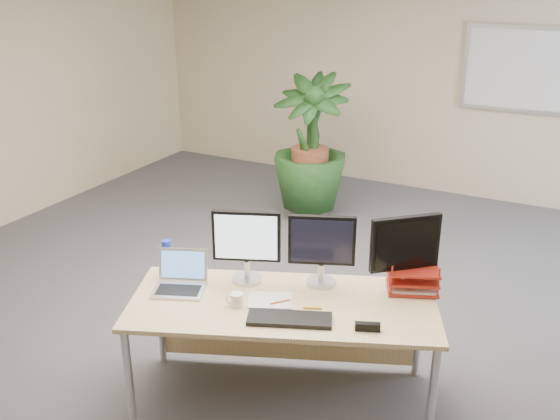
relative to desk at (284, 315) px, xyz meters
The scene contains 17 objects.
floor 0.81m from the desk, 142.83° to the left, with size 8.00×8.00×0.00m, color #47464B.
back_wall 4.44m from the desk, 96.02° to the left, with size 7.00×0.04×2.70m, color beige.
whiteboard 4.49m from the desk, 80.25° to the left, with size 1.30×0.04×0.95m.
desk is the anchor object (origin of this frame).
floor_plant 3.00m from the desk, 111.73° to the left, with size 0.84×0.84×1.50m, color black.
monitor_left 0.52m from the desk, behind, with size 0.42×0.20×0.48m.
monitor_right 0.50m from the desk, 57.05° to the left, with size 0.41×0.19×0.47m.
monitor_dark 0.86m from the desk, 31.20° to the left, with size 0.36×0.33×0.50m.
laptop 0.69m from the desk, 160.11° to the right, with size 0.40×0.38×0.23m.
keyboard 0.36m from the desk, 57.50° to the right, with size 0.49×0.16×0.03m, color black.
coffee_mug 0.37m from the desk, 126.05° to the right, with size 0.11×0.07×0.08m.
spiral_notebook 0.20m from the desk, 106.51° to the right, with size 0.27×0.20×0.01m, color silver.
orange_pen 0.21m from the desk, 73.88° to the right, with size 0.01×0.01×0.13m, color #DF4C18.
yellow_highlighter 0.29m from the desk, 19.83° to the right, with size 0.01×0.01×0.11m, color gold.
water_bottle 0.84m from the desk, behind, with size 0.07×0.07×0.26m.
letter_tray 0.84m from the desk, 31.16° to the left, with size 0.38×0.33×0.15m.
stapler 0.65m from the desk, 14.41° to the right, with size 0.14×0.04×0.05m, color black.
Camera 1 is at (2.01, -3.39, 2.63)m, focal length 40.00 mm.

